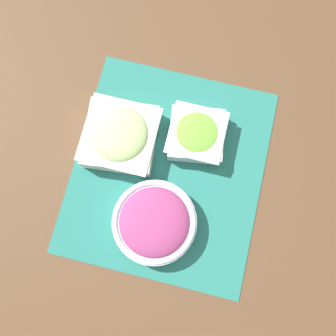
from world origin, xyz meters
TOP-DOWN VIEW (x-y plane):
  - ground_plane at (0.00, 0.00)m, footprint 3.00×3.00m
  - placemat at (0.00, 0.00)m, footprint 0.51×0.45m
  - onion_bowl at (-0.13, 0.00)m, footprint 0.19×0.19m
  - lettuce_bowl at (0.09, -0.05)m, footprint 0.14×0.14m
  - cucumber_bowl at (0.05, 0.13)m, footprint 0.18×0.18m

SIDE VIEW (x-z plane):
  - ground_plane at x=0.00m, z-range 0.00..0.00m
  - placemat at x=0.00m, z-range 0.00..0.00m
  - lettuce_bowl at x=0.09m, z-range 0.01..0.06m
  - onion_bowl at x=-0.13m, z-range 0.00..0.06m
  - cucumber_bowl at x=0.05m, z-range 0.00..0.08m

